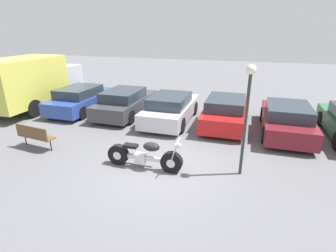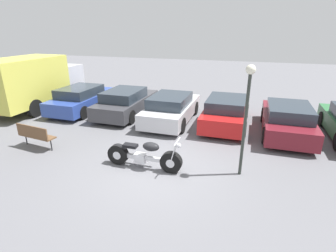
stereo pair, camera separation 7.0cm
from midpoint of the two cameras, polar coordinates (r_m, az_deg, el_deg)
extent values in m
plane|color=slate|center=(8.14, -2.49, -9.56)|extent=(60.00, 60.00, 0.00)
cylinder|color=black|center=(7.88, 0.94, -7.88)|extent=(0.66, 0.20, 0.66)
cylinder|color=silver|center=(7.88, 0.94, -7.88)|extent=(0.27, 0.22, 0.26)
cylinder|color=black|center=(8.49, -10.53, -6.06)|extent=(0.66, 0.20, 0.66)
cylinder|color=silver|center=(8.49, -10.53, -6.06)|extent=(0.27, 0.22, 0.26)
cube|color=silver|center=(8.13, -5.03, -6.87)|extent=(1.34, 0.11, 0.12)
cube|color=silver|center=(8.19, -5.81, -6.95)|extent=(0.34, 0.24, 0.30)
ellipsoid|color=black|center=(7.87, -3.47, -4.52)|extent=(0.52, 0.32, 0.27)
cube|color=black|center=(8.15, -7.96, -4.26)|extent=(0.44, 0.24, 0.09)
ellipsoid|color=black|center=(8.36, -10.34, -4.59)|extent=(0.48, 0.20, 0.20)
cylinder|color=silver|center=(7.62, 1.41, -5.97)|extent=(0.21, 0.04, 0.71)
cylinder|color=silver|center=(7.78, 1.78, -5.40)|extent=(0.21, 0.04, 0.71)
cylinder|color=silver|center=(7.53, 2.29, -3.38)|extent=(0.03, 0.62, 0.03)
sphere|color=silver|center=(7.57, 2.57, -4.25)|extent=(0.15, 0.15, 0.15)
cylinder|color=silver|center=(8.44, -6.95, -6.88)|extent=(1.34, 0.08, 0.08)
cube|color=#2D479E|center=(14.53, -17.73, 5.26)|extent=(1.79, 4.23, 0.65)
cube|color=#28333D|center=(14.20, -18.54, 7.13)|extent=(1.57, 2.20, 0.46)
cylinder|color=black|center=(16.07, -17.48, 6.03)|extent=(0.20, 0.65, 0.65)
cylinder|color=black|center=(15.19, -12.27, 5.71)|extent=(0.20, 0.65, 0.65)
cylinder|color=black|center=(14.09, -23.44, 3.32)|extent=(0.20, 0.65, 0.65)
cylinder|color=black|center=(13.08, -17.87, 2.80)|extent=(0.20, 0.65, 0.65)
cube|color=#3D3D42|center=(13.35, -8.80, 4.71)|extent=(1.79, 4.23, 0.65)
cube|color=#28333D|center=(12.99, -9.43, 6.76)|extent=(1.57, 2.20, 0.46)
cylinder|color=black|center=(14.89, -9.45, 5.60)|extent=(0.20, 0.65, 0.65)
cylinder|color=black|center=(14.22, -3.42, 5.15)|extent=(0.20, 0.65, 0.65)
cylinder|color=black|center=(12.71, -14.73, 2.62)|extent=(0.20, 0.65, 0.65)
cylinder|color=black|center=(11.92, -7.91, 1.94)|extent=(0.20, 0.65, 0.65)
cube|color=#BCBCC1|center=(12.17, 0.97, 3.40)|extent=(1.79, 4.23, 0.65)
cube|color=#28333D|center=(11.78, 0.63, 5.62)|extent=(1.57, 2.20, 0.46)
cylinder|color=black|center=(13.66, -0.80, 4.54)|extent=(0.20, 0.65, 0.65)
cylinder|color=black|center=(13.25, 6.07, 3.91)|extent=(0.20, 0.65, 0.65)
cylinder|color=black|center=(11.32, -5.00, 1.05)|extent=(0.20, 0.65, 0.65)
cylinder|color=black|center=(10.82, 3.19, 0.16)|extent=(0.20, 0.65, 0.65)
cube|color=red|center=(12.00, 12.70, 2.64)|extent=(1.79, 4.23, 0.65)
cube|color=#28333D|center=(11.60, 12.78, 4.88)|extent=(1.57, 2.20, 0.46)
cylinder|color=black|center=(13.38, 9.65, 3.91)|extent=(0.20, 0.65, 0.65)
cylinder|color=black|center=(13.28, 16.78, 3.17)|extent=(0.20, 0.65, 0.65)
cylinder|color=black|center=(10.92, 7.59, 0.20)|extent=(0.20, 0.65, 0.65)
cylinder|color=black|center=(10.79, 16.33, -0.74)|extent=(0.20, 0.65, 0.65)
cube|color=maroon|center=(11.70, 24.54, 0.79)|extent=(1.79, 4.23, 0.65)
cube|color=#28333D|center=(11.30, 25.07, 3.01)|extent=(1.57, 2.20, 0.46)
cylinder|color=black|center=(12.92, 20.23, 2.30)|extent=(0.20, 0.65, 0.65)
cylinder|color=black|center=(13.12, 27.47, 1.50)|extent=(0.20, 0.65, 0.65)
cylinder|color=black|center=(10.45, 20.57, -1.94)|extent=(0.20, 0.65, 0.65)
cylinder|color=black|center=(10.70, 29.48, -2.84)|extent=(0.20, 0.65, 0.65)
cylinder|color=black|center=(13.45, 30.68, 1.34)|extent=(0.20, 0.65, 0.65)
cube|color=#CCC64C|center=(15.18, -28.63, 8.58)|extent=(2.11, 4.19, 2.26)
cube|color=#B2B2B7|center=(17.29, -21.81, 9.62)|extent=(2.02, 1.47, 1.58)
cylinder|color=black|center=(18.06, -23.90, 7.10)|extent=(0.24, 0.87, 0.87)
cylinder|color=black|center=(16.85, -18.84, 6.90)|extent=(0.24, 0.87, 0.87)
cylinder|color=black|center=(15.72, -32.01, 3.93)|extent=(0.24, 0.87, 0.87)
cylinder|color=black|center=(14.31, -26.87, 3.49)|extent=(0.24, 0.87, 0.87)
cube|color=brown|center=(10.51, -26.40, -1.94)|extent=(1.50, 0.57, 0.05)
cube|color=brown|center=(10.33, -27.34, -1.15)|extent=(1.46, 0.22, 0.44)
cylinder|color=black|center=(11.06, -28.32, -2.46)|extent=(0.04, 0.04, 0.45)
cylinder|color=black|center=(10.13, -23.90, -3.73)|extent=(0.04, 0.04, 0.45)
cylinder|color=#2D332D|center=(7.60, 16.57, -0.23)|extent=(0.09, 0.09, 2.99)
sphere|color=white|center=(7.22, 17.85, 11.63)|extent=(0.26, 0.26, 0.26)
camera|label=1|loc=(0.03, -89.78, 0.08)|focal=28.00mm
camera|label=2|loc=(0.03, 90.22, -0.08)|focal=28.00mm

